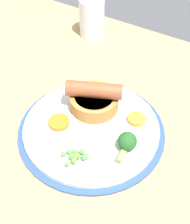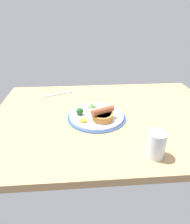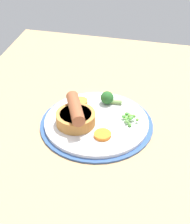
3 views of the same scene
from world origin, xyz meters
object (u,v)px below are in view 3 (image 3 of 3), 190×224
broccoli_floret_near (108,98)px  carrot_slice_2 (81,101)px  pea_pile (129,117)px  carrot_slice_0 (103,135)px  sausage_pudding (76,116)px  dinner_plate (97,123)px

broccoli_floret_near → carrot_slice_2: 6.98cm
pea_pile → carrot_slice_0: 8.63cm
sausage_pudding → broccoli_floret_near: sausage_pudding is taller
carrot_slice_0 → carrot_slice_2: size_ratio=1.16×
sausage_pudding → carrot_slice_2: size_ratio=3.15×
dinner_plate → carrot_slice_0: carrot_slice_0 is taller
sausage_pudding → broccoli_floret_near: 11.50cm
carrot_slice_0 → broccoli_floret_near: bearing=-173.5°
sausage_pudding → carrot_slice_2: bearing=162.9°
carrot_slice_2 → sausage_pudding: bearing=7.2°
dinner_plate → carrot_slice_2: carrot_slice_2 is taller
dinner_plate → carrot_slice_2: size_ratio=7.95×
carrot_slice_0 → carrot_slice_2: (-11.73, -8.23, 0.01)cm
dinner_plate → pea_pile: bearing=102.7°
pea_pile → carrot_slice_0: size_ratio=1.15×
pea_pile → carrot_slice_2: (-4.67, -13.15, -0.58)cm
pea_pile → broccoli_floret_near: 8.86cm
broccoli_floret_near → carrot_slice_2: broccoli_floret_near is taller
pea_pile → carrot_slice_2: bearing=-109.5°
pea_pile → carrot_slice_0: bearing=-34.8°
carrot_slice_0 → carrot_slice_2: same height
carrot_slice_2 → pea_pile: bearing=70.5°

